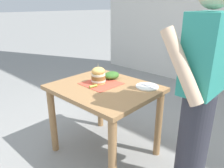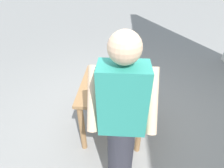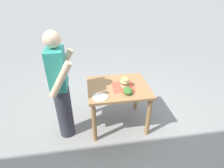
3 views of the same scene
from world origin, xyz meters
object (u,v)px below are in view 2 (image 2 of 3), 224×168
side_plate_with_forks (134,98)px  diner_across_table (121,127)px  patio_table (112,92)px  pickle_spear (105,80)px  side_salad (129,77)px  sandwich (115,73)px

side_plate_with_forks → diner_across_table: bearing=75.6°
side_plate_with_forks → diner_across_table: diner_across_table is taller
patio_table → diner_across_table: (-0.12, 0.86, 0.27)m
patio_table → side_plate_with_forks: side_plate_with_forks is taller
pickle_spear → side_plate_with_forks: (-0.36, 0.37, -0.01)m
diner_across_table → pickle_spear: bearing=-76.4°
side_plate_with_forks → side_salad: side_salad is taller
patio_table → pickle_spear: bearing=-28.6°
sandwich → side_plate_with_forks: sandwich is taller
side_plate_with_forks → side_salad: (0.05, -0.42, 0.03)m
pickle_spear → side_salad: (-0.31, -0.05, 0.02)m
patio_table → pickle_spear: (0.10, -0.05, 0.15)m
pickle_spear → side_plate_with_forks: bearing=134.6°
pickle_spear → side_plate_with_forks: size_ratio=0.36×
pickle_spear → side_plate_with_forks: pickle_spear is taller
sandwich → pickle_spear: size_ratio=2.51×
side_salad → diner_across_table: diner_across_table is taller
diner_across_table → side_plate_with_forks: bearing=-104.4°
side_plate_with_forks → side_salad: size_ratio=1.22×
side_salad → diner_across_table: size_ratio=0.11×
patio_table → pickle_spear: size_ratio=12.19×
sandwich → side_salad: 0.20m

